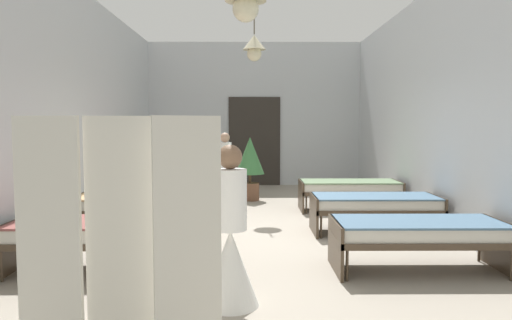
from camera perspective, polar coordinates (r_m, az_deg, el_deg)
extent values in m
cube|color=#9E9384|center=(7.36, -0.01, -9.09)|extent=(6.33, 12.25, 0.10)
cube|color=silver|center=(13.09, -0.19, 5.50)|extent=(6.13, 0.20, 3.87)
cube|color=silver|center=(7.73, -22.66, 6.07)|extent=(0.20, 11.65, 3.87)
cube|color=silver|center=(7.77, 22.53, 6.06)|extent=(0.20, 11.65, 3.87)
cube|color=#2D2823|center=(12.97, -0.19, 2.26)|extent=(1.40, 0.06, 2.40)
sphere|color=beige|center=(5.27, -1.25, 17.65)|extent=(0.28, 0.28, 0.28)
cylinder|color=brown|center=(9.41, -0.21, 16.35)|extent=(0.02, 0.02, 0.51)
cone|color=beige|center=(9.33, -0.21, 13.93)|extent=(0.44, 0.44, 0.28)
sphere|color=beige|center=(9.30, -0.21, 12.59)|extent=(0.28, 0.28, 0.28)
cylinder|color=#473828|center=(5.75, -28.19, -11.14)|extent=(0.03, 0.03, 0.34)
cylinder|color=#473828|center=(6.38, -25.14, -9.55)|extent=(0.03, 0.03, 0.34)
cylinder|color=#473828|center=(5.19, -10.53, -12.34)|extent=(0.03, 0.03, 0.34)
cylinder|color=#473828|center=(5.88, -9.28, -10.36)|extent=(0.03, 0.03, 0.34)
cube|color=#473828|center=(5.69, -18.67, -8.90)|extent=(1.90, 0.84, 0.07)
cube|color=#473828|center=(6.06, -27.14, -9.19)|extent=(0.04, 0.84, 0.57)
cube|color=#473828|center=(5.50, -9.25, -10.14)|extent=(0.04, 0.84, 0.57)
cube|color=silver|center=(5.67, -18.69, -7.86)|extent=(1.82, 0.78, 0.14)
cube|color=#8C4C47|center=(5.65, -18.71, -7.05)|extent=(1.86, 0.82, 0.02)
cylinder|color=#473828|center=(5.21, 10.84, -12.29)|extent=(0.03, 0.03, 0.34)
cylinder|color=#473828|center=(5.89, 9.46, -10.32)|extent=(0.03, 0.03, 0.34)
cylinder|color=#473828|center=(5.80, 28.28, -11.01)|extent=(0.03, 0.03, 0.34)
cylinder|color=#473828|center=(6.42, 25.16, -9.46)|extent=(0.03, 0.03, 0.34)
cube|color=#473828|center=(5.72, 18.83, -8.82)|extent=(1.90, 0.84, 0.07)
cube|color=#473828|center=(5.51, 9.50, -10.10)|extent=(0.04, 0.84, 0.57)
cube|color=#473828|center=(6.11, 27.18, -9.09)|extent=(0.04, 0.84, 0.57)
cube|color=silver|center=(5.70, 18.86, -7.80)|extent=(1.82, 0.78, 0.14)
cube|color=slate|center=(5.68, 18.88, -6.99)|extent=(1.86, 0.82, 0.02)
cylinder|color=#473828|center=(7.44, -21.31, -7.50)|extent=(0.03, 0.03, 0.34)
cylinder|color=#473828|center=(8.10, -19.49, -6.51)|extent=(0.03, 0.03, 0.34)
cylinder|color=#473828|center=(7.01, -7.78, -7.95)|extent=(0.03, 0.03, 0.34)
cylinder|color=#473828|center=(7.71, -7.09, -6.83)|extent=(0.03, 0.03, 0.34)
cube|color=#473828|center=(7.48, -14.10, -5.68)|extent=(1.90, 0.84, 0.07)
cube|color=#473828|center=(7.77, -20.80, -6.12)|extent=(0.04, 0.84, 0.57)
cube|color=#473828|center=(7.33, -6.96, -6.48)|extent=(0.04, 0.84, 0.57)
cube|color=silver|center=(7.46, -14.11, -4.88)|extent=(1.82, 0.78, 0.14)
cube|color=tan|center=(7.45, -14.12, -4.26)|extent=(1.86, 0.82, 0.02)
cylinder|color=#473828|center=(7.03, 7.80, -7.93)|extent=(0.03, 0.03, 0.34)
cylinder|color=#473828|center=(7.73, 7.03, -6.81)|extent=(0.03, 0.03, 0.34)
cylinder|color=#473828|center=(7.48, 21.23, -7.44)|extent=(0.03, 0.03, 0.34)
cylinder|color=#473828|center=(8.14, 19.35, -6.46)|extent=(0.03, 0.03, 0.34)
cube|color=#473828|center=(7.51, 14.04, -5.64)|extent=(1.90, 0.84, 0.07)
cube|color=#473828|center=(7.35, 6.94, -6.46)|extent=(0.04, 0.84, 0.57)
cube|color=#473828|center=(7.80, 20.69, -6.07)|extent=(0.04, 0.84, 0.57)
cube|color=silver|center=(7.49, 14.05, -4.85)|extent=(1.82, 0.78, 0.14)
cube|color=slate|center=(7.48, 14.06, -4.23)|extent=(1.86, 0.82, 0.02)
cylinder|color=#473828|center=(9.21, -17.09, -5.18)|extent=(0.03, 0.03, 0.34)
cylinder|color=#473828|center=(9.89, -15.89, -4.52)|extent=(0.03, 0.03, 0.34)
cylinder|color=#473828|center=(8.87, -6.21, -5.37)|extent=(0.03, 0.03, 0.34)
cylinder|color=#473828|center=(9.58, -5.77, -4.66)|extent=(0.03, 0.03, 0.34)
cube|color=#473828|center=(9.32, -11.33, -3.69)|extent=(1.90, 0.84, 0.07)
cube|color=#473828|center=(9.55, -16.83, -4.14)|extent=(0.04, 0.84, 0.57)
cube|color=#473828|center=(9.20, -5.61, -4.29)|extent=(0.04, 0.84, 0.57)
cube|color=silver|center=(9.30, -11.34, -3.05)|extent=(1.82, 0.78, 0.14)
cube|color=#8C4C47|center=(9.29, -11.35, -2.55)|extent=(1.86, 0.82, 0.02)
cylinder|color=#473828|center=(8.88, 6.04, -5.36)|extent=(0.03, 0.03, 0.34)
cylinder|color=#473828|center=(9.59, 5.56, -4.65)|extent=(0.03, 0.03, 0.34)
cylinder|color=#473828|center=(9.24, 16.87, -5.15)|extent=(0.03, 0.03, 0.34)
cylinder|color=#473828|center=(9.92, 15.64, -4.49)|extent=(0.03, 0.03, 0.34)
cube|color=#473828|center=(9.34, 11.13, -3.67)|extent=(1.90, 0.84, 0.07)
cube|color=#473828|center=(9.21, 5.42, -4.28)|extent=(0.04, 0.84, 0.57)
cube|color=#473828|center=(9.58, 16.59, -4.11)|extent=(0.04, 0.84, 0.57)
cube|color=silver|center=(9.32, 11.14, -3.04)|extent=(1.82, 0.78, 0.14)
cube|color=slate|center=(9.31, 11.14, -2.53)|extent=(1.86, 0.82, 0.02)
cone|color=white|center=(4.43, -3.07, -12.76)|extent=(0.52, 0.52, 0.70)
cylinder|color=white|center=(4.29, -3.11, -4.75)|extent=(0.30, 0.30, 0.55)
sphere|color=#846047|center=(4.25, -3.13, 0.38)|extent=(0.22, 0.22, 0.22)
cone|color=white|center=(4.25, -3.13, 1.42)|extent=(0.18, 0.18, 0.10)
cone|color=white|center=(10.89, -3.72, -2.62)|extent=(0.52, 0.52, 0.70)
cylinder|color=white|center=(10.83, -3.73, 0.67)|extent=(0.30, 0.30, 0.55)
sphere|color=tan|center=(10.81, -3.74, 2.70)|extent=(0.22, 0.22, 0.22)
cone|color=white|center=(10.81, -3.74, 3.11)|extent=(0.18, 0.18, 0.10)
cylinder|color=gray|center=(9.11, -9.32, -0.75)|extent=(0.32, 0.32, 0.58)
cube|color=gray|center=(9.14, -9.31, -2.31)|extent=(0.44, 0.44, 0.08)
sphere|color=#846047|center=(9.09, -9.35, 1.76)|extent=(0.22, 0.22, 0.22)
cylinder|color=brown|center=(10.41, -0.73, -3.80)|extent=(0.40, 0.40, 0.38)
cylinder|color=brown|center=(10.38, -0.73, -2.21)|extent=(0.06, 0.06, 0.20)
cone|color=#3D7A42|center=(10.33, -0.73, 0.55)|extent=(0.63, 0.63, 0.80)
cube|color=silver|center=(3.19, -23.51, -10.54)|extent=(0.42, 0.10, 1.70)
cube|color=silver|center=(3.11, -15.80, -10.74)|extent=(0.42, 0.08, 1.70)
cube|color=silver|center=(2.97, -8.13, -11.33)|extent=(0.39, 0.20, 1.70)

